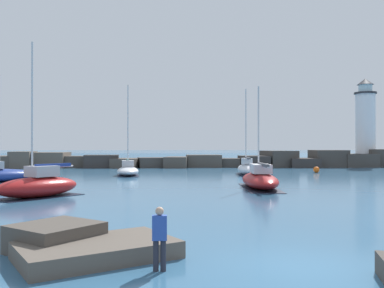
{
  "coord_description": "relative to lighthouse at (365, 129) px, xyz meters",
  "views": [
    {
      "loc": [
        -3.47,
        -10.74,
        3.07
      ],
      "look_at": [
        -1.05,
        31.74,
        3.26
      ],
      "focal_mm": 40.0,
      "sensor_mm": 36.0,
      "label": 1
    }
  ],
  "objects": [
    {
      "name": "lighthouse",
      "position": [
        0.0,
        0.0,
        0.0
      ],
      "size": [
        3.81,
        3.81,
        13.12
      ],
      "color": "gray",
      "rests_on": "ground"
    },
    {
      "name": "sailboat_moored_1",
      "position": [
        -22.83,
        -31.61,
        -5.01
      ],
      "size": [
        2.77,
        7.79,
        7.46
      ],
      "color": "maroon",
      "rests_on": "ground"
    },
    {
      "name": "breakwater_jetty",
      "position": [
        -24.62,
        -0.93,
        -4.69
      ],
      "size": [
        58.72,
        7.17,
        2.58
      ],
      "color": "#4C443D",
      "rests_on": "ground"
    },
    {
      "name": "ground_plane",
      "position": [
        -26.02,
        -51.44,
        -5.66
      ],
      "size": [
        600.0,
        600.0,
        0.0
      ],
      "primitive_type": "plane",
      "color": "#336084"
    },
    {
      "name": "sailboat_moored_2",
      "position": [
        -21.16,
        -17.35,
        -4.97
      ],
      "size": [
        2.06,
        6.05,
        9.18
      ],
      "color": "white",
      "rests_on": "ground"
    },
    {
      "name": "open_sea_beyond",
      "position": [
        -26.02,
        59.12,
        -5.65
      ],
      "size": [
        400.0,
        116.0,
        0.01
      ],
      "color": "#235175",
      "rests_on": "ground"
    },
    {
      "name": "sailboat_moored_4",
      "position": [
        -37.23,
        -36.12,
        -4.95
      ],
      "size": [
        5.24,
        5.7,
        9.23
      ],
      "color": "maroon",
      "rests_on": "ground"
    },
    {
      "name": "sailboat_moored_6",
      "position": [
        -33.61,
        -17.68,
        -5.08
      ],
      "size": [
        2.74,
        5.49,
        9.33
      ],
      "color": "white",
      "rests_on": "ground"
    },
    {
      "name": "foreground_rocks",
      "position": [
        -24.23,
        -51.99,
        -5.25
      ],
      "size": [
        18.0,
        8.56,
        1.22
      ],
      "color": "#423D38",
      "rests_on": "ground"
    },
    {
      "name": "person_on_rocks",
      "position": [
        -29.69,
        -51.7,
        -4.79
      ],
      "size": [
        0.36,
        0.22,
        1.57
      ],
      "color": "#282833",
      "rests_on": "ground"
    },
    {
      "name": "mooring_buoy_orange_near",
      "position": [
        -12.54,
        -14.32,
        -5.31
      ],
      "size": [
        0.7,
        0.7,
        0.9
      ],
      "color": "#EA5914",
      "rests_on": "ground"
    }
  ]
}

